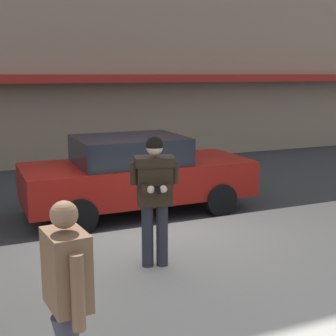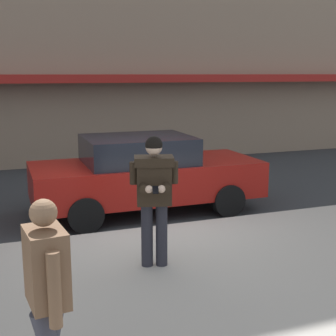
{
  "view_description": "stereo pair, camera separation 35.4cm",
  "coord_description": "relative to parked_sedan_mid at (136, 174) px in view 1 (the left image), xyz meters",
  "views": [
    {
      "loc": [
        -2.63,
        -7.46,
        2.75
      ],
      "look_at": [
        -0.18,
        -1.76,
        1.49
      ],
      "focal_mm": 50.0,
      "sensor_mm": 36.0,
      "label": 1
    },
    {
      "loc": [
        -2.3,
        -7.59,
        2.75
      ],
      "look_at": [
        -0.18,
        -1.76,
        1.49
      ],
      "focal_mm": 50.0,
      "sensor_mm": 36.0,
      "label": 2
    }
  ],
  "objects": [
    {
      "name": "curb_paint_line",
      "position": [
        0.62,
        -1.08,
        -0.79
      ],
      "size": [
        28.0,
        0.12,
        0.01
      ],
      "primitive_type": "cube",
      "color": "silver",
      "rests_on": "ground"
    },
    {
      "name": "pedestrian_dark_coat",
      "position": [
        -2.42,
        -5.27,
        0.32
      ],
      "size": [
        0.36,
        0.6,
        1.7
      ],
      "color": "#33333D",
      "rests_on": "sidewalk"
    },
    {
      "name": "sidewalk",
      "position": [
        0.62,
        -3.98,
        -0.72
      ],
      "size": [
        32.0,
        5.3,
        0.14
      ],
      "primitive_type": "cube",
      "color": "#A8A399",
      "rests_on": "ground"
    },
    {
      "name": "man_texting_on_phone",
      "position": [
        -0.78,
        -2.96,
        0.46
      ],
      "size": [
        0.63,
        0.64,
        1.81
      ],
      "color": "#23232B",
      "rests_on": "sidewalk"
    },
    {
      "name": "parked_sedan_mid",
      "position": [
        0.0,
        0.0,
        0.0
      ],
      "size": [
        4.51,
        1.94,
        1.54
      ],
      "color": "maroon",
      "rests_on": "ground"
    },
    {
      "name": "ground_plane",
      "position": [
        -0.38,
        -1.13,
        -0.79
      ],
      "size": [
        80.0,
        80.0,
        0.0
      ],
      "primitive_type": "plane",
      "color": "#2B2D30"
    }
  ]
}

